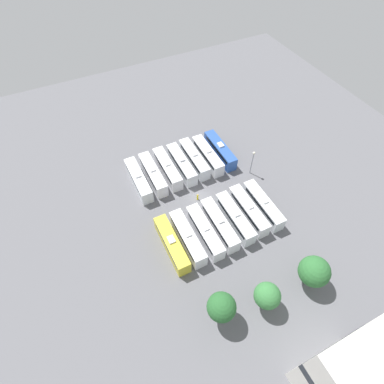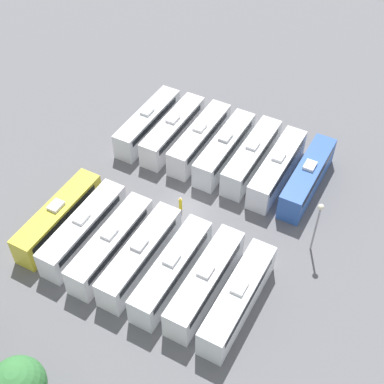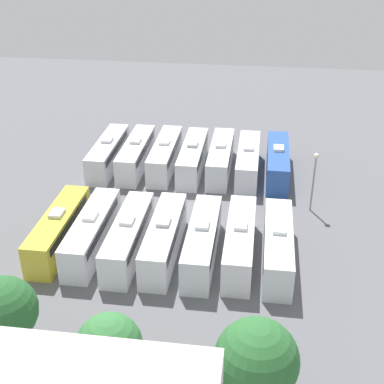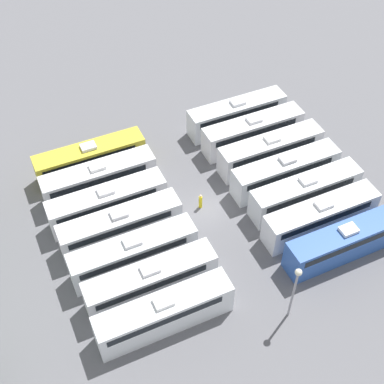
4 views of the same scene
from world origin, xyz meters
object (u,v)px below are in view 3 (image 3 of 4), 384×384
at_px(bus_12, 92,232).
at_px(light_pole, 315,171).
at_px(bus_5, 136,154).
at_px(worker_person, 175,201).
at_px(bus_0, 278,161).
at_px(bus_4, 165,155).
at_px(bus_10, 164,238).
at_px(bus_9, 202,241).
at_px(bus_11, 128,236).
at_px(tree_0, 256,360).
at_px(bus_1, 248,161).
at_px(bus_6, 108,153).
at_px(bus_13, 59,229).
at_px(bus_3, 193,157).
at_px(tree_1, 109,347).
at_px(bus_7, 278,245).
at_px(tree_2, 4,310).
at_px(bus_2, 221,158).
at_px(bus_8, 240,241).

distance_m(bus_12, light_pole, 23.66).
xyz_separation_m(bus_5, worker_person, (-6.49, 9.61, -1.02)).
height_order(bus_0, worker_person, bus_0).
bearing_deg(bus_4, bus_10, 100.01).
xyz_separation_m(bus_9, bus_11, (6.95, 0.19, 0.00)).
height_order(bus_11, tree_0, tree_0).
relative_size(bus_1, bus_9, 1.00).
height_order(bus_6, bus_13, same).
xyz_separation_m(bus_0, bus_9, (6.99, 18.46, 0.00)).
bearing_deg(bus_5, bus_4, -177.05).
xyz_separation_m(bus_1, bus_4, (10.29, -0.37, 0.00)).
bearing_deg(light_pole, bus_3, -29.74).
bearing_deg(bus_1, bus_9, 79.36).
xyz_separation_m(light_pole, tree_0, (5.23, 26.89, -0.35)).
bearing_deg(tree_1, bus_3, -91.22).
bearing_deg(bus_11, bus_12, -4.66).
bearing_deg(tree_0, bus_5, -65.58).
relative_size(bus_7, bus_11, 1.00).
distance_m(bus_6, tree_2, 33.26).
height_order(bus_3, bus_7, same).
relative_size(bus_7, bus_9, 1.00).
bearing_deg(tree_1, worker_person, -90.20).
relative_size(bus_0, light_pole, 1.78).
distance_m(bus_0, tree_1, 36.62).
height_order(bus_2, tree_0, tree_0).
height_order(bus_4, bus_8, same).
relative_size(bus_2, bus_4, 1.00).
height_order(bus_4, bus_9, same).
distance_m(bus_6, tree_1, 36.01).
xyz_separation_m(bus_8, bus_10, (7.05, 0.34, 0.00)).
bearing_deg(bus_8, bus_5, -52.23).
relative_size(bus_2, bus_3, 1.00).
xyz_separation_m(bus_1, bus_7, (-3.51, 18.01, 0.00)).
height_order(bus_4, tree_2, tree_2).
distance_m(bus_4, bus_10, 18.83).
bearing_deg(bus_12, bus_13, -1.42).
distance_m(bus_0, worker_person, 14.71).
bearing_deg(bus_12, bus_10, 179.29).
bearing_deg(bus_4, bus_12, 78.69).
xyz_separation_m(bus_3, light_pole, (-13.94, 7.96, 2.78)).
height_order(bus_3, bus_6, same).
bearing_deg(bus_8, bus_0, -101.07).
relative_size(bus_3, bus_6, 1.00).
relative_size(bus_2, light_pole, 1.78).
xyz_separation_m(bus_6, bus_9, (-14.04, 18.17, 0.00)).
relative_size(bus_9, bus_13, 1.00).
height_order(bus_4, light_pole, light_pole).
xyz_separation_m(bus_7, tree_1, (11.04, 16.54, 2.16)).
distance_m(bus_1, bus_11, 21.11).
bearing_deg(bus_7, bus_2, -69.51).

